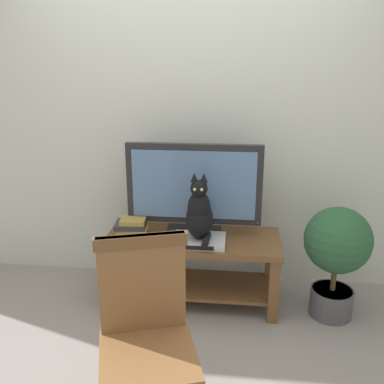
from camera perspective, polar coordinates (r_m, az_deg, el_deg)
The scene contains 9 objects.
ground_plane at distance 2.89m, azimuth -2.40°, elevation -19.68°, with size 12.00×12.00×0.00m, color gray.
back_wall at distance 3.31m, azimuth -0.08°, elevation 11.53°, with size 7.00×0.12×2.80m, color #B7BCB2.
tv_stand at distance 3.15m, azimuth 0.10°, elevation -8.67°, with size 1.25×0.52×0.51m.
tv at distance 3.03m, azimuth 0.25°, elevation 0.58°, with size 0.96×0.20×0.67m.
media_box at distance 2.96m, azimuth 0.98°, elevation -6.52°, with size 0.36×0.24×0.05m.
cat at distance 2.87m, azimuth 1.00°, elevation -2.86°, with size 0.18×0.30×0.47m.
wooden_chair at distance 2.09m, azimuth -6.22°, elevation -17.45°, with size 0.54×0.55×0.97m.
book_stack at distance 3.13m, azimuth -8.06°, elevation -4.63°, with size 0.24×0.20×0.13m.
potted_plant at distance 3.08m, azimuth 18.77°, elevation -7.45°, with size 0.45×0.45×0.80m.
Camera 1 is at (0.36, -2.27, 1.75)m, focal length 39.93 mm.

